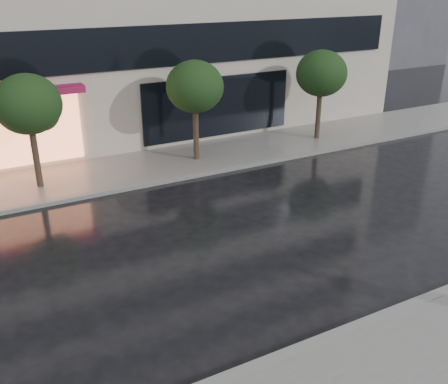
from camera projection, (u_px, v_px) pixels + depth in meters
ground at (269, 325)px, 10.60m from camera, size 120.00×120.00×0.00m
sidewalk_far at (122, 171)px, 18.88m from camera, size 60.00×3.50×0.12m
curb_near at (297, 351)px, 9.76m from camera, size 60.00×0.25×0.14m
curb_far at (137, 186)px, 17.46m from camera, size 60.00×0.25×0.14m
tree_mid_west at (30, 106)px, 16.29m from camera, size 2.20×2.20×3.99m
tree_mid_east at (196, 88)px, 18.89m from camera, size 2.20×2.20×3.99m
tree_far_east at (322, 75)px, 21.48m from camera, size 2.20×2.20×3.99m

